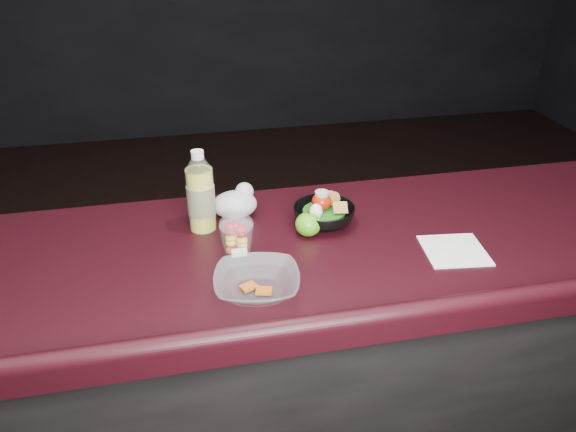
# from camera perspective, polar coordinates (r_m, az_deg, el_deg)

# --- Properties ---
(counter) EXTENTS (4.06, 0.71, 1.02)m
(counter) POSITION_cam_1_polar(r_m,az_deg,el_deg) (1.82, -4.29, -17.31)
(counter) COLOR black
(counter) RESTS_ON ground
(lemonade_bottle) EXTENTS (0.08, 0.08, 0.24)m
(lemonade_bottle) POSITION_cam_1_polar(r_m,az_deg,el_deg) (1.57, -8.84, 1.93)
(lemonade_bottle) COLOR #D2DC38
(lemonade_bottle) RESTS_ON counter
(fruit_cup) EXTENTS (0.09, 0.09, 0.13)m
(fruit_cup) POSITION_cam_1_polar(r_m,az_deg,el_deg) (1.44, -5.23, -2.12)
(fruit_cup) COLOR white
(fruit_cup) RESTS_ON counter
(green_apple) EXTENTS (0.07, 0.07, 0.08)m
(green_apple) POSITION_cam_1_polar(r_m,az_deg,el_deg) (1.55, 2.06, -0.84)
(green_apple) COLOR #3A9311
(green_apple) RESTS_ON counter
(plastic_bag) EXTENTS (0.13, 0.11, 0.10)m
(plastic_bag) POSITION_cam_1_polar(r_m,az_deg,el_deg) (1.65, -5.30, 1.35)
(plastic_bag) COLOR silver
(plastic_bag) RESTS_ON counter
(snack_bowl) EXTENTS (0.19, 0.19, 0.10)m
(snack_bowl) POSITION_cam_1_polar(r_m,az_deg,el_deg) (1.61, 3.63, 0.25)
(snack_bowl) COLOR black
(snack_bowl) RESTS_ON counter
(takeout_bowl) EXTENTS (0.23, 0.23, 0.05)m
(takeout_bowl) POSITION_cam_1_polar(r_m,az_deg,el_deg) (1.33, -3.18, -6.85)
(takeout_bowl) COLOR silver
(takeout_bowl) RESTS_ON counter
(paper_napkin) EXTENTS (0.18, 0.18, 0.00)m
(paper_napkin) POSITION_cam_1_polar(r_m,az_deg,el_deg) (1.56, 16.53, -3.36)
(paper_napkin) COLOR white
(paper_napkin) RESTS_ON counter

